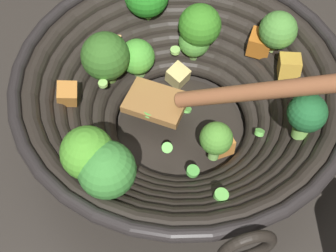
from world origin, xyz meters
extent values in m
plane|color=#332D28|center=(0.00, 0.00, 0.00)|extent=(4.00, 4.00, 0.00)
cylinder|color=black|center=(0.00, 0.00, 0.01)|extent=(0.15, 0.15, 0.01)
torus|color=black|center=(0.00, 0.00, 0.02)|extent=(0.20, 0.20, 0.02)
torus|color=black|center=(0.00, 0.00, 0.03)|extent=(0.23, 0.23, 0.02)
torus|color=black|center=(0.00, 0.00, 0.05)|extent=(0.25, 0.25, 0.02)
torus|color=black|center=(0.00, 0.00, 0.06)|extent=(0.28, 0.28, 0.02)
torus|color=black|center=(0.00, 0.00, 0.07)|extent=(0.30, 0.30, 0.02)
torus|color=black|center=(0.00, 0.00, 0.08)|extent=(0.33, 0.33, 0.02)
torus|color=black|center=(0.00, 0.00, 0.09)|extent=(0.35, 0.35, 0.02)
torus|color=black|center=(0.00, 0.00, 0.10)|extent=(0.37, 0.37, 0.01)
torus|color=black|center=(-0.16, 0.12, 0.10)|extent=(0.04, 0.05, 0.05)
cylinder|color=#6C9E48|center=(0.04, -0.09, 0.04)|extent=(0.02, 0.02, 0.02)
sphere|color=#529B3A|center=(0.04, -0.09, 0.06)|extent=(0.04, 0.04, 0.04)
cylinder|color=#75AC4F|center=(-0.06, 0.02, 0.04)|extent=(0.02, 0.02, 0.02)
sphere|color=#519433|center=(-0.06, 0.02, 0.06)|extent=(0.04, 0.04, 0.04)
cylinder|color=#628C44|center=(0.08, -0.02, 0.04)|extent=(0.02, 0.02, 0.02)
sphere|color=green|center=(0.08, -0.02, 0.06)|extent=(0.04, 0.04, 0.04)
cylinder|color=#6BA43A|center=(-0.02, 0.14, 0.08)|extent=(0.03, 0.03, 0.02)
sphere|color=#3E8B38|center=(-0.02, 0.14, 0.11)|extent=(0.05, 0.05, 0.05)
cylinder|color=olive|center=(0.10, 0.01, 0.05)|extent=(0.03, 0.03, 0.02)
sphere|color=#346723|center=(0.10, 0.01, 0.08)|extent=(0.06, 0.06, 0.06)
cylinder|color=#629B47|center=(0.01, 0.14, 0.09)|extent=(0.03, 0.03, 0.02)
sphere|color=#50A22E|center=(0.01, 0.14, 0.12)|extent=(0.05, 0.05, 0.05)
cylinder|color=#6DA447|center=(-0.13, -0.03, 0.09)|extent=(0.03, 0.03, 0.02)
sphere|color=#206230|center=(-0.13, -0.03, 0.11)|extent=(0.04, 0.04, 0.04)
cylinder|color=#8AB35E|center=(-0.04, -0.13, 0.07)|extent=(0.02, 0.02, 0.02)
sphere|color=#4F9139|center=(-0.04, -0.13, 0.10)|extent=(0.04, 0.04, 0.04)
cylinder|color=#75B44C|center=(0.11, -0.08, 0.07)|extent=(0.03, 0.03, 0.01)
cylinder|color=#55933B|center=(0.04, -0.09, 0.05)|extent=(0.03, 0.03, 0.02)
sphere|color=#388321|center=(0.04, -0.09, 0.08)|extent=(0.05, 0.05, 0.05)
cube|color=#DFBD70|center=(0.05, -0.09, 0.07)|extent=(0.03, 0.03, 0.03)
cube|color=gold|center=(-0.01, 0.13, 0.09)|extent=(0.04, 0.04, 0.03)
cube|color=#C07831|center=(0.10, 0.08, 0.08)|extent=(0.03, 0.03, 0.03)
cube|color=gold|center=(-0.08, -0.10, 0.08)|extent=(0.04, 0.04, 0.03)
cube|color=#EAAB5E|center=(0.12, -0.01, 0.07)|extent=(0.04, 0.04, 0.03)
cube|color=#D6C172|center=(0.05, -0.05, 0.02)|extent=(0.03, 0.03, 0.03)
cube|color=orange|center=(-0.06, 0.00, 0.03)|extent=(0.03, 0.03, 0.02)
cube|color=#C16820|center=(-0.03, -0.12, 0.07)|extent=(0.03, 0.03, 0.03)
cylinder|color=#6BC651|center=(-0.11, 0.08, 0.08)|extent=(0.02, 0.02, 0.01)
cylinder|color=#6BC651|center=(0.03, 0.03, 0.05)|extent=(0.02, 0.02, 0.01)
cylinder|color=#6BC651|center=(0.00, -0.01, 0.04)|extent=(0.01, 0.02, 0.01)
cylinder|color=#99D166|center=(0.06, -0.07, 0.05)|extent=(0.02, 0.02, 0.00)
cylinder|color=#99D166|center=(0.08, 0.04, 0.07)|extent=(0.01, 0.01, 0.00)
cylinder|color=#6BC651|center=(-0.02, 0.05, 0.04)|extent=(0.02, 0.02, 0.01)
cylinder|color=#6BC651|center=(-0.09, -0.03, 0.05)|extent=(0.01, 0.01, 0.01)
cylinder|color=#56B247|center=(-0.06, 0.06, 0.04)|extent=(0.02, 0.02, 0.01)
cube|color=#9E6B38|center=(0.03, 0.01, 0.04)|extent=(0.08, 0.07, 0.01)
cylinder|color=#A4613C|center=(-0.10, -0.03, 0.13)|extent=(0.21, 0.08, 0.15)
camera|label=1|loc=(-0.20, 0.28, 0.51)|focal=52.41mm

